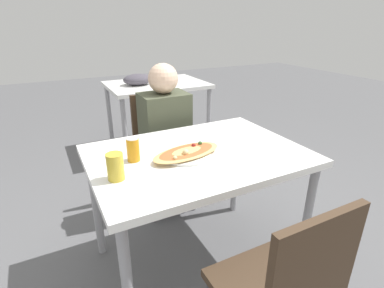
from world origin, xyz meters
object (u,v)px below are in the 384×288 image
Objects in this scene: soda_can at (133,150)px; drink_glass at (115,167)px; dining_table at (198,165)px; chair_far_seated at (161,146)px; person_seated at (166,129)px; pizza_main at (187,153)px.

soda_can is 0.98× the size of drink_glass.
chair_far_seated reaches higher than dining_table.
pizza_main is at bearing 77.62° from person_seated.
person_seated reaches higher than soda_can.
soda_can is at bearing 169.68° from dining_table.
pizza_main is 3.46× the size of soda_can.
chair_far_seated is at bearing 84.89° from dining_table.
drink_glass is at bearing 57.22° from chair_far_seated.
person_seated is 0.67m from pizza_main.
drink_glass is at bearing -130.17° from soda_can.
soda_can is at bearing 54.09° from person_seated.
dining_table is 0.64m from person_seated.
person_seated is at bearing 90.00° from chair_far_seated.
pizza_main is at bearing -167.59° from dining_table.
person_seated is 9.40× the size of soda_can.
person_seated is (0.07, 0.63, 0.00)m from dining_table.
chair_far_seated is 7.19× the size of drink_glass.
soda_can is (-0.34, 0.06, 0.14)m from dining_table.
drink_glass reaches higher than soda_can.
person_seated is at bearing 54.09° from soda_can.
pizza_main is 3.37× the size of drink_glass.
dining_table is 0.38m from soda_can.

